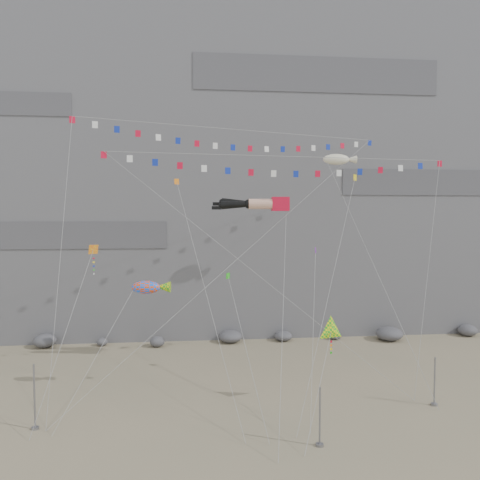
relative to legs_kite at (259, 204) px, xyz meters
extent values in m
plane|color=gray|center=(-1.77, -7.05, -15.15)|extent=(120.00, 120.00, 0.00)
cube|color=slate|center=(-1.77, 24.95, 9.85)|extent=(80.00, 28.00, 50.00)
cylinder|color=slate|center=(-16.37, -9.91, -12.96)|extent=(0.12, 0.12, 4.39)
cylinder|color=slate|center=(1.79, -14.02, -13.31)|extent=(0.12, 0.12, 3.68)
cylinder|color=slate|center=(11.96, -8.87, -13.34)|extent=(0.12, 0.12, 3.64)
cube|color=red|center=(1.88, -0.19, 0.01)|extent=(1.71, 2.21, 1.22)
cylinder|color=#E2A78D|center=(0.05, -0.60, 0.01)|extent=(2.14, 1.12, 0.90)
sphere|color=black|center=(-0.98, -0.49, 0.01)|extent=(0.82, 0.82, 0.82)
cone|color=black|center=(-2.18, -0.35, -0.06)|extent=(2.53, 1.01, 0.84)
cube|color=black|center=(-3.81, -0.17, -0.33)|extent=(0.83, 0.44, 0.30)
cylinder|color=#E2A78D|center=(0.18, 0.61, 0.01)|extent=(2.14, 1.12, 0.90)
sphere|color=black|center=(-0.84, 0.72, 0.01)|extent=(0.82, 0.82, 0.82)
cone|color=black|center=(-2.05, 0.86, 0.13)|extent=(2.54, 1.02, 0.90)
cube|color=black|center=(-3.68, 1.04, 0.04)|extent=(0.83, 0.44, 0.30)
cylinder|color=gray|center=(0.38, -8.00, -7.55)|extent=(0.03, 0.03, 21.94)
cube|color=slate|center=(-1.11, -15.81, -15.10)|extent=(0.16, 0.16, 0.10)
cylinder|color=gray|center=(-8.43, -3.93, -4.06)|extent=(0.03, 0.03, 29.25)
cube|color=slate|center=(-15.56, -10.35, -15.10)|extent=(0.16, 0.16, 0.10)
cylinder|color=gray|center=(6.38, -5.04, -5.55)|extent=(0.03, 0.03, 21.91)
cube|color=slate|center=(10.85, -7.98, -15.10)|extent=(0.16, 0.16, 0.10)
cylinder|color=gray|center=(-14.91, -7.83, -9.37)|extent=(0.03, 0.03, 13.96)
cube|color=slate|center=(-16.19, -11.61, -15.10)|extent=(0.16, 0.16, 0.10)
cylinder|color=gray|center=(-12.25, -7.97, -10.84)|extent=(0.03, 0.03, 11.93)
cube|color=slate|center=(-14.96, -11.14, -15.10)|extent=(0.16, 0.16, 0.10)
cylinder|color=gray|center=(2.38, -11.78, -12.27)|extent=(0.03, 0.03, 9.54)
cube|color=slate|center=(0.58, -15.16, -15.10)|extent=(0.16, 0.16, 0.10)
cylinder|color=gray|center=(10.06, -2.88, -5.28)|extent=(0.03, 0.03, 24.39)
cube|color=slate|center=(11.81, -9.88, -15.10)|extent=(0.16, 0.16, 0.10)
cylinder|color=gray|center=(-4.98, -7.06, -6.60)|extent=(0.03, 0.03, 21.76)
cube|color=slate|center=(-2.70, -13.45, -15.10)|extent=(0.16, 0.16, 0.10)
cylinder|color=gray|center=(2.91, -8.04, -9.50)|extent=(0.03, 0.03, 14.62)
cube|color=slate|center=(1.59, -12.54, -15.10)|extent=(0.16, 0.16, 0.10)
cylinder|color=gray|center=(-2.23, -9.58, -10.39)|extent=(0.03, 0.03, 12.58)
cube|color=slate|center=(-1.25, -13.62, -15.10)|extent=(0.16, 0.16, 0.10)
cylinder|color=gray|center=(4.56, -6.84, -6.37)|extent=(0.03, 0.03, 22.70)
cube|color=slate|center=(0.60, -12.91, -15.10)|extent=(0.16, 0.16, 0.10)
camera|label=1|loc=(-5.91, -41.38, -0.97)|focal=35.00mm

